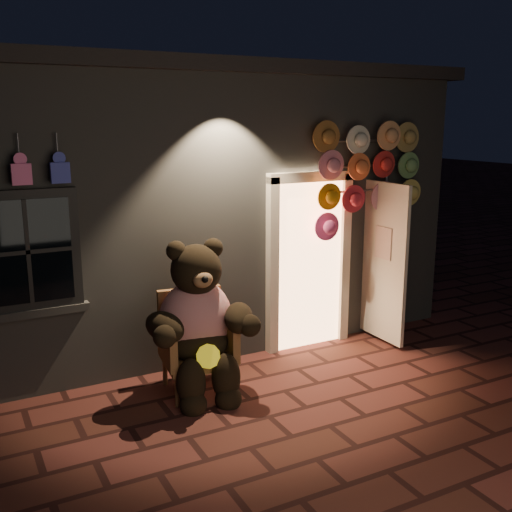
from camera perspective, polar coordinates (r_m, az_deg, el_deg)
ground at (r=5.98m, az=1.29°, el=-15.06°), size 60.00×60.00×0.00m
shop_building at (r=9.04m, az=-11.03°, el=5.90°), size 7.30×5.95×3.51m
wicker_armchair at (r=6.39m, az=-5.79°, el=-8.06°), size 0.79×0.73×1.05m
teddy_bear at (r=6.18m, az=-5.46°, el=-6.32°), size 1.22×1.00×1.69m
hat_rack at (r=7.53m, az=10.64°, el=7.83°), size 1.57×0.22×2.77m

